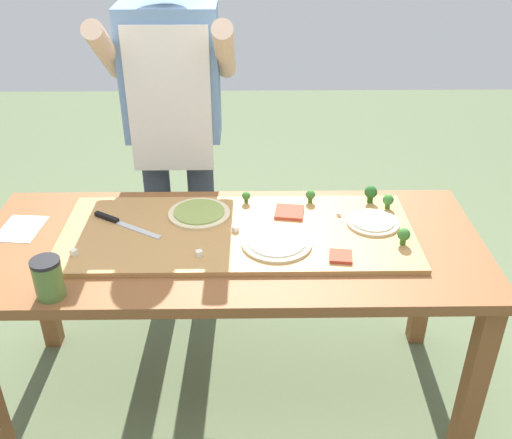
# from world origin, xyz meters

# --- Properties ---
(ground_plane) EXTENTS (8.00, 8.00, 0.00)m
(ground_plane) POSITION_xyz_m (0.00, 0.00, 0.00)
(ground_plane) COLOR #60704C
(prep_table) EXTENTS (1.81, 0.76, 0.76)m
(prep_table) POSITION_xyz_m (0.00, 0.00, 0.66)
(prep_table) COLOR brown
(prep_table) RESTS_ON ground
(cutting_board) EXTENTS (1.27, 0.52, 0.02)m
(cutting_board) POSITION_xyz_m (0.03, 0.04, 0.77)
(cutting_board) COLOR #B27F47
(cutting_board) RESTS_ON prep_table
(chefs_knife) EXTENTS (0.27, 0.18, 0.02)m
(chefs_knife) POSITION_xyz_m (-0.42, 0.10, 0.78)
(chefs_knife) COLOR #B7BABF
(chefs_knife) RESTS_ON cutting_board
(pizza_whole_cheese_artichoke) EXTENTS (0.19, 0.19, 0.02)m
(pizza_whole_cheese_artichoke) POSITION_xyz_m (0.52, 0.08, 0.78)
(pizza_whole_cheese_artichoke) COLOR beige
(pizza_whole_cheese_artichoke) RESTS_ON cutting_board
(pizza_whole_pesto_green) EXTENTS (0.23, 0.23, 0.02)m
(pizza_whole_pesto_green) POSITION_xyz_m (-0.12, 0.16, 0.78)
(pizza_whole_pesto_green) COLOR beige
(pizza_whole_pesto_green) RESTS_ON cutting_board
(pizza_whole_white_garlic) EXTENTS (0.25, 0.25, 0.02)m
(pizza_whole_white_garlic) POSITION_xyz_m (0.16, -0.05, 0.78)
(pizza_whole_white_garlic) COLOR beige
(pizza_whole_white_garlic) RESTS_ON cutting_board
(pizza_slice_center) EXTENTS (0.12, 0.12, 0.01)m
(pizza_slice_center) POSITION_xyz_m (0.22, 0.16, 0.78)
(pizza_slice_center) COLOR #BC3D28
(pizza_slice_center) RESTS_ON cutting_board
(pizza_slice_near_left) EXTENTS (0.09, 0.09, 0.01)m
(pizza_slice_near_left) POSITION_xyz_m (0.37, -0.14, 0.78)
(pizza_slice_near_left) COLOR #BC3D28
(pizza_slice_near_left) RESTS_ON cutting_board
(broccoli_floret_center_left) EXTENTS (0.05, 0.05, 0.07)m
(broccoli_floret_center_left) POSITION_xyz_m (0.54, 0.25, 0.82)
(broccoli_floret_center_left) COLOR #2C5915
(broccoli_floret_center_left) RESTS_ON cutting_board
(broccoli_floret_back_right) EXTENTS (0.04, 0.04, 0.05)m
(broccoli_floret_back_right) POSITION_xyz_m (0.31, 0.25, 0.81)
(broccoli_floret_back_right) COLOR #3F7220
(broccoli_floret_back_right) RESTS_ON cutting_board
(broccoli_floret_front_left) EXTENTS (0.03, 0.03, 0.05)m
(broccoli_floret_front_left) POSITION_xyz_m (0.06, 0.25, 0.80)
(broccoli_floret_front_left) COLOR #3F7220
(broccoli_floret_front_left) RESTS_ON cutting_board
(broccoli_floret_front_right) EXTENTS (0.05, 0.05, 0.06)m
(broccoli_floret_front_right) POSITION_xyz_m (0.60, -0.06, 0.81)
(broccoli_floret_front_right) COLOR #3F7220
(broccoli_floret_front_right) RESTS_ON cutting_board
(broccoli_floret_front_mid) EXTENTS (0.04, 0.04, 0.06)m
(broccoli_floret_front_mid) POSITION_xyz_m (0.60, 0.20, 0.81)
(broccoli_floret_front_mid) COLOR #3F7220
(broccoli_floret_front_mid) RESTS_ON cutting_board
(cheese_crumble_a) EXTENTS (0.03, 0.03, 0.02)m
(cheese_crumble_a) POSITION_xyz_m (0.02, 0.04, 0.78)
(cheese_crumble_a) COLOR white
(cheese_crumble_a) RESTS_ON cutting_board
(cheese_crumble_b) EXTENTS (0.03, 0.03, 0.02)m
(cheese_crumble_b) POSITION_xyz_m (-0.53, -0.11, 0.79)
(cheese_crumble_b) COLOR silver
(cheese_crumble_b) RESTS_ON cutting_board
(cheese_crumble_c) EXTENTS (0.03, 0.03, 0.02)m
(cheese_crumble_c) POSITION_xyz_m (-0.10, -0.12, 0.78)
(cheese_crumble_c) COLOR white
(cheese_crumble_c) RESTS_ON cutting_board
(cheese_crumble_d) EXTENTS (0.02, 0.02, 0.01)m
(cheese_crumble_d) POSITION_xyz_m (0.41, 0.14, 0.78)
(cheese_crumble_d) COLOR silver
(cheese_crumble_d) RESTS_ON cutting_board
(sauce_jar) EXTENTS (0.09, 0.09, 0.13)m
(sauce_jar) POSITION_xyz_m (-0.55, -0.31, 0.82)
(sauce_jar) COLOR #517033
(sauce_jar) RESTS_ON prep_table
(recipe_note) EXTENTS (0.16, 0.20, 0.00)m
(recipe_note) POSITION_xyz_m (-0.78, 0.09, 0.76)
(recipe_note) COLOR white
(recipe_note) RESTS_ON prep_table
(cook_center) EXTENTS (0.54, 0.39, 1.67)m
(cook_center) POSITION_xyz_m (-0.25, 0.62, 1.00)
(cook_center) COLOR #333847
(cook_center) RESTS_ON ground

